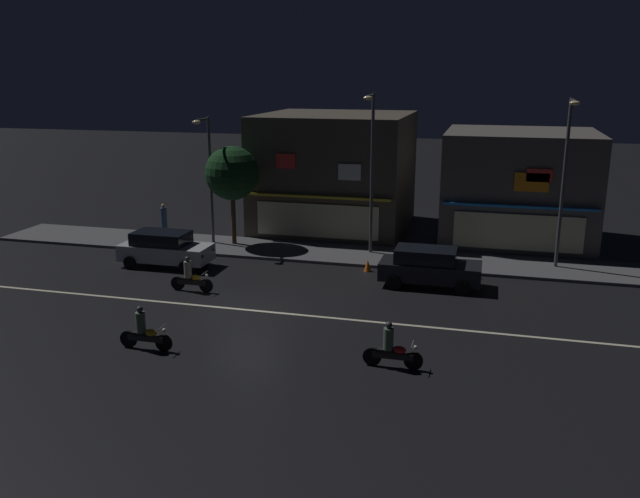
{
  "coord_description": "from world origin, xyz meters",
  "views": [
    {
      "loc": [
        8.88,
        -22.66,
        8.99
      ],
      "look_at": [
        1.82,
        4.21,
        1.49
      ],
      "focal_mm": 37.05,
      "sensor_mm": 36.0,
      "label": 1
    }
  ],
  "objects_px": {
    "motorcycle_lead": "(144,331)",
    "motorcycle_opposite_lane": "(190,277)",
    "motorcycle_following": "(391,349)",
    "traffic_cone": "(368,265)",
    "parked_car_near_kerb": "(429,267)",
    "streetlamp_mid": "(371,162)",
    "parked_car_trailing": "(165,248)",
    "pedestrian_on_sidewalk": "(164,221)",
    "streetlamp_west": "(208,170)",
    "streetlamp_east": "(565,171)"
  },
  "relations": [
    {
      "from": "motorcycle_lead",
      "to": "motorcycle_opposite_lane",
      "type": "xyz_separation_m",
      "value": [
        -1.15,
        5.94,
        0.0
      ]
    },
    {
      "from": "motorcycle_following",
      "to": "traffic_cone",
      "type": "relative_size",
      "value": 3.45
    },
    {
      "from": "parked_car_near_kerb",
      "to": "traffic_cone",
      "type": "xyz_separation_m",
      "value": [
        -2.95,
        1.48,
        -0.59
      ]
    },
    {
      "from": "streetlamp_mid",
      "to": "motorcycle_opposite_lane",
      "type": "xyz_separation_m",
      "value": [
        -6.29,
        -7.41,
        -4.09
      ]
    },
    {
      "from": "parked_car_trailing",
      "to": "pedestrian_on_sidewalk",
      "type": "bearing_deg",
      "value": -62.11
    },
    {
      "from": "streetlamp_mid",
      "to": "motorcycle_following",
      "type": "height_order",
      "value": "streetlamp_mid"
    },
    {
      "from": "parked_car_near_kerb",
      "to": "motorcycle_lead",
      "type": "height_order",
      "value": "parked_car_near_kerb"
    },
    {
      "from": "motorcycle_lead",
      "to": "streetlamp_west",
      "type": "bearing_deg",
      "value": -84.15
    },
    {
      "from": "streetlamp_west",
      "to": "motorcycle_opposite_lane",
      "type": "height_order",
      "value": "streetlamp_west"
    },
    {
      "from": "streetlamp_mid",
      "to": "parked_car_trailing",
      "type": "height_order",
      "value": "streetlamp_mid"
    },
    {
      "from": "pedestrian_on_sidewalk",
      "to": "parked_car_near_kerb",
      "type": "bearing_deg",
      "value": -20.56
    },
    {
      "from": "motorcycle_following",
      "to": "traffic_cone",
      "type": "bearing_deg",
      "value": -73.72
    },
    {
      "from": "streetlamp_mid",
      "to": "motorcycle_following",
      "type": "distance_m",
      "value": 13.63
    },
    {
      "from": "streetlamp_east",
      "to": "parked_car_trailing",
      "type": "bearing_deg",
      "value": -167.52
    },
    {
      "from": "pedestrian_on_sidewalk",
      "to": "parked_car_near_kerb",
      "type": "xyz_separation_m",
      "value": [
        14.96,
        -4.62,
        -0.13
      ]
    },
    {
      "from": "motorcycle_following",
      "to": "motorcycle_opposite_lane",
      "type": "bearing_deg",
      "value": -27.8
    },
    {
      "from": "parked_car_trailing",
      "to": "motorcycle_following",
      "type": "relative_size",
      "value": 2.26
    },
    {
      "from": "streetlamp_mid",
      "to": "parked_car_trailing",
      "type": "distance_m",
      "value": 10.76
    },
    {
      "from": "streetlamp_east",
      "to": "traffic_cone",
      "type": "height_order",
      "value": "streetlamp_east"
    },
    {
      "from": "pedestrian_on_sidewalk",
      "to": "motorcycle_following",
      "type": "xyz_separation_m",
      "value": [
        14.64,
        -13.12,
        -0.37
      ]
    },
    {
      "from": "parked_car_trailing",
      "to": "motorcycle_following",
      "type": "height_order",
      "value": "parked_car_trailing"
    },
    {
      "from": "motorcycle_opposite_lane",
      "to": "traffic_cone",
      "type": "distance_m",
      "value": 8.21
    },
    {
      "from": "traffic_cone",
      "to": "parked_car_trailing",
      "type": "bearing_deg",
      "value": -170.39
    },
    {
      "from": "parked_car_near_kerb",
      "to": "motorcycle_following",
      "type": "xyz_separation_m",
      "value": [
        -0.32,
        -8.5,
        -0.24
      ]
    },
    {
      "from": "parked_car_near_kerb",
      "to": "motorcycle_following",
      "type": "relative_size",
      "value": 2.26
    },
    {
      "from": "traffic_cone",
      "to": "parked_car_near_kerb",
      "type": "bearing_deg",
      "value": -26.65
    },
    {
      "from": "motorcycle_lead",
      "to": "streetlamp_east",
      "type": "bearing_deg",
      "value": -145.55
    },
    {
      "from": "traffic_cone",
      "to": "motorcycle_opposite_lane",
      "type": "bearing_deg",
      "value": -144.64
    },
    {
      "from": "streetlamp_west",
      "to": "pedestrian_on_sidewalk",
      "type": "relative_size",
      "value": 3.59
    },
    {
      "from": "motorcycle_following",
      "to": "motorcycle_lead",
      "type": "bearing_deg",
      "value": 6.43
    },
    {
      "from": "streetlamp_east",
      "to": "motorcycle_following",
      "type": "height_order",
      "value": "streetlamp_east"
    },
    {
      "from": "streetlamp_mid",
      "to": "motorcycle_opposite_lane",
      "type": "height_order",
      "value": "streetlamp_mid"
    },
    {
      "from": "streetlamp_mid",
      "to": "motorcycle_following",
      "type": "relative_size",
      "value": 4.13
    },
    {
      "from": "streetlamp_west",
      "to": "traffic_cone",
      "type": "bearing_deg",
      "value": -15.24
    },
    {
      "from": "traffic_cone",
      "to": "streetlamp_mid",
      "type": "bearing_deg",
      "value": 98.64
    },
    {
      "from": "parked_car_near_kerb",
      "to": "motorcycle_opposite_lane",
      "type": "relative_size",
      "value": 2.26
    },
    {
      "from": "motorcycle_opposite_lane",
      "to": "streetlamp_east",
      "type": "bearing_deg",
      "value": 23.09
    },
    {
      "from": "streetlamp_mid",
      "to": "traffic_cone",
      "type": "distance_m",
      "value": 5.2
    },
    {
      "from": "motorcycle_following",
      "to": "traffic_cone",
      "type": "height_order",
      "value": "motorcycle_following"
    },
    {
      "from": "streetlamp_west",
      "to": "motorcycle_opposite_lane",
      "type": "distance_m",
      "value": 8.26
    },
    {
      "from": "streetlamp_west",
      "to": "pedestrian_on_sidewalk",
      "type": "distance_m",
      "value": 4.44
    },
    {
      "from": "pedestrian_on_sidewalk",
      "to": "motorcycle_following",
      "type": "bearing_deg",
      "value": -45.26
    },
    {
      "from": "pedestrian_on_sidewalk",
      "to": "parked_car_trailing",
      "type": "bearing_deg",
      "value": -65.5
    },
    {
      "from": "parked_car_near_kerb",
      "to": "parked_car_trailing",
      "type": "distance_m",
      "value": 12.45
    },
    {
      "from": "streetlamp_mid",
      "to": "motorcycle_lead",
      "type": "distance_m",
      "value": 14.87
    },
    {
      "from": "streetlamp_mid",
      "to": "traffic_cone",
      "type": "bearing_deg",
      "value": -81.36
    },
    {
      "from": "streetlamp_west",
      "to": "traffic_cone",
      "type": "distance_m",
      "value": 9.98
    },
    {
      "from": "streetlamp_west",
      "to": "streetlamp_mid",
      "type": "relative_size",
      "value": 0.84
    },
    {
      "from": "streetlamp_mid",
      "to": "streetlamp_east",
      "type": "xyz_separation_m",
      "value": [
        8.88,
        -0.29,
        -0.06
      ]
    },
    {
      "from": "motorcycle_lead",
      "to": "motorcycle_following",
      "type": "height_order",
      "value": "same"
    }
  ]
}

